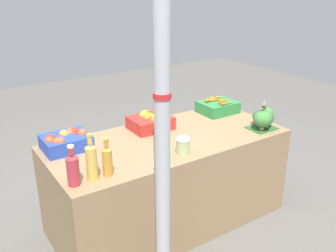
{
  "coord_description": "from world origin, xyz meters",
  "views": [
    {
      "loc": [
        -1.47,
        -2.22,
        1.9
      ],
      "look_at": [
        0.0,
        0.0,
        0.85
      ],
      "focal_mm": 40.0,
      "sensor_mm": 36.0,
      "label": 1
    }
  ],
  "objects": [
    {
      "name": "orange_crate",
      "position": [
        -0.01,
        0.25,
        0.81
      ],
      "size": [
        0.33,
        0.27,
        0.14
      ],
      "color": "red",
      "rests_on": "market_table"
    },
    {
      "name": "pickle_jar",
      "position": [
        -0.06,
        -0.29,
        0.81
      ],
      "size": [
        0.1,
        0.1,
        0.12
      ],
      "color": "#B2C684",
      "rests_on": "market_table"
    },
    {
      "name": "apple_crate",
      "position": [
        -0.72,
        0.24,
        0.81
      ],
      "size": [
        0.33,
        0.27,
        0.14
      ],
      "color": "#2847B7",
      "rests_on": "market_table"
    },
    {
      "name": "juice_bottle_ruby",
      "position": [
        -0.86,
        -0.28,
        0.86
      ],
      "size": [
        0.08,
        0.08,
        0.26
      ],
      "color": "#B2333D",
      "rests_on": "market_table"
    },
    {
      "name": "carrot_crate",
      "position": [
        0.71,
        0.24,
        0.8
      ],
      "size": [
        0.33,
        0.27,
        0.14
      ],
      "color": "#2D8442",
      "rests_on": "market_table"
    },
    {
      "name": "sparrow_bird",
      "position": [
        0.75,
        -0.27,
        0.96
      ],
      "size": [
        0.11,
        0.09,
        0.05
      ],
      "rotation": [
        0.0,
        0.0,
        -2.46
      ],
      "color": "#4C3D2D",
      "rests_on": "broccoli_pile"
    },
    {
      "name": "juice_bottle_golden",
      "position": [
        -0.74,
        -0.28,
        0.88
      ],
      "size": [
        0.07,
        0.07,
        0.3
      ],
      "color": "gold",
      "rests_on": "market_table"
    },
    {
      "name": "broccoli_pile",
      "position": [
        0.76,
        -0.26,
        0.84
      ],
      "size": [
        0.23,
        0.23,
        0.18
      ],
      "color": "#2D602D",
      "rests_on": "market_table"
    },
    {
      "name": "support_pole",
      "position": [
        -0.48,
        -0.67,
        1.22
      ],
      "size": [
        0.1,
        0.1,
        2.44
      ],
      "color": "#B7BABF",
      "rests_on": "ground_plane"
    },
    {
      "name": "market_table",
      "position": [
        0.0,
        0.0,
        0.37
      ],
      "size": [
        1.86,
        0.84,
        0.75
      ],
      "primitive_type": "cube",
      "color": "#937551",
      "rests_on": "ground_plane"
    },
    {
      "name": "ground_plane",
      "position": [
        0.0,
        0.0,
        0.0
      ],
      "size": [
        10.0,
        10.0,
        0.0
      ],
      "primitive_type": "plane",
      "color": "#605E59"
    },
    {
      "name": "juice_bottle_amber",
      "position": [
        -0.64,
        -0.28,
        0.85
      ],
      "size": [
        0.06,
        0.06,
        0.25
      ],
      "color": "gold",
      "rests_on": "market_table"
    }
  ]
}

